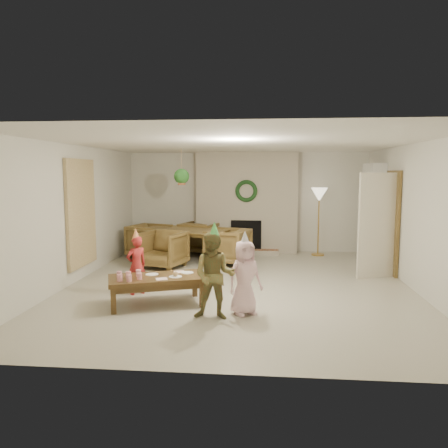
# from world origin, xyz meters

# --- Properties ---
(floor) EXTENTS (7.00, 7.00, 0.00)m
(floor) POSITION_xyz_m (0.00, 0.00, 0.00)
(floor) COLOR #B7B29E
(floor) RESTS_ON ground
(ceiling) EXTENTS (7.00, 7.00, 0.00)m
(ceiling) POSITION_xyz_m (0.00, 0.00, 2.50)
(ceiling) COLOR white
(ceiling) RESTS_ON wall_back
(wall_back) EXTENTS (7.00, 0.00, 7.00)m
(wall_back) POSITION_xyz_m (0.00, 3.50, 1.25)
(wall_back) COLOR silver
(wall_back) RESTS_ON floor
(wall_front) EXTENTS (7.00, 0.00, 7.00)m
(wall_front) POSITION_xyz_m (0.00, -3.50, 1.25)
(wall_front) COLOR silver
(wall_front) RESTS_ON floor
(wall_left) EXTENTS (0.00, 7.00, 7.00)m
(wall_left) POSITION_xyz_m (-3.00, 0.00, 1.25)
(wall_left) COLOR silver
(wall_left) RESTS_ON floor
(wall_right) EXTENTS (0.00, 7.00, 7.00)m
(wall_right) POSITION_xyz_m (3.00, 0.00, 1.25)
(wall_right) COLOR silver
(wall_right) RESTS_ON floor
(fireplace_mass) EXTENTS (2.50, 0.40, 2.50)m
(fireplace_mass) POSITION_xyz_m (0.00, 3.30, 1.25)
(fireplace_mass) COLOR #501C15
(fireplace_mass) RESTS_ON floor
(fireplace_hearth) EXTENTS (1.60, 0.30, 0.12)m
(fireplace_hearth) POSITION_xyz_m (0.00, 2.95, 0.06)
(fireplace_hearth) COLOR brown
(fireplace_hearth) RESTS_ON floor
(fireplace_firebox) EXTENTS (0.75, 0.12, 0.75)m
(fireplace_firebox) POSITION_xyz_m (0.00, 3.12, 0.45)
(fireplace_firebox) COLOR black
(fireplace_firebox) RESTS_ON floor
(fireplace_wreath) EXTENTS (0.54, 0.10, 0.54)m
(fireplace_wreath) POSITION_xyz_m (0.00, 3.07, 1.55)
(fireplace_wreath) COLOR #143717
(fireplace_wreath) RESTS_ON fireplace_mass
(floor_lamp_base) EXTENTS (0.31, 0.31, 0.03)m
(floor_lamp_base) POSITION_xyz_m (1.75, 3.00, 0.02)
(floor_lamp_base) COLOR gold
(floor_lamp_base) RESTS_ON floor
(floor_lamp_post) EXTENTS (0.03, 0.03, 1.47)m
(floor_lamp_post) POSITION_xyz_m (1.75, 3.00, 0.76)
(floor_lamp_post) COLOR gold
(floor_lamp_post) RESTS_ON floor
(floor_lamp_shade) EXTENTS (0.39, 0.39, 0.33)m
(floor_lamp_shade) POSITION_xyz_m (1.75, 3.00, 1.47)
(floor_lamp_shade) COLOR beige
(floor_lamp_shade) RESTS_ON floor_lamp_post
(bookshelf_carcass) EXTENTS (0.30, 1.00, 2.20)m
(bookshelf_carcass) POSITION_xyz_m (2.84, 2.30, 1.10)
(bookshelf_carcass) COLOR white
(bookshelf_carcass) RESTS_ON floor
(bookshelf_shelf_a) EXTENTS (0.30, 0.92, 0.03)m
(bookshelf_shelf_a) POSITION_xyz_m (2.82, 2.30, 0.45)
(bookshelf_shelf_a) COLOR white
(bookshelf_shelf_a) RESTS_ON bookshelf_carcass
(bookshelf_shelf_b) EXTENTS (0.30, 0.92, 0.03)m
(bookshelf_shelf_b) POSITION_xyz_m (2.82, 2.30, 0.85)
(bookshelf_shelf_b) COLOR white
(bookshelf_shelf_b) RESTS_ON bookshelf_carcass
(bookshelf_shelf_c) EXTENTS (0.30, 0.92, 0.03)m
(bookshelf_shelf_c) POSITION_xyz_m (2.82, 2.30, 1.25)
(bookshelf_shelf_c) COLOR white
(bookshelf_shelf_c) RESTS_ON bookshelf_carcass
(bookshelf_shelf_d) EXTENTS (0.30, 0.92, 0.03)m
(bookshelf_shelf_d) POSITION_xyz_m (2.82, 2.30, 1.65)
(bookshelf_shelf_d) COLOR white
(bookshelf_shelf_d) RESTS_ON bookshelf_carcass
(books_row_lower) EXTENTS (0.20, 0.40, 0.24)m
(books_row_lower) POSITION_xyz_m (2.80, 2.15, 0.59)
(books_row_lower) COLOR #A71E24
(books_row_lower) RESTS_ON bookshelf_shelf_a
(books_row_mid) EXTENTS (0.20, 0.44, 0.24)m
(books_row_mid) POSITION_xyz_m (2.80, 2.35, 0.99)
(books_row_mid) COLOR #255F88
(books_row_mid) RESTS_ON bookshelf_shelf_b
(books_row_upper) EXTENTS (0.20, 0.36, 0.22)m
(books_row_upper) POSITION_xyz_m (2.80, 2.20, 1.38)
(books_row_upper) COLOR #AA7824
(books_row_upper) RESTS_ON bookshelf_shelf_c
(door_frame) EXTENTS (0.05, 0.86, 2.04)m
(door_frame) POSITION_xyz_m (2.96, 1.20, 1.02)
(door_frame) COLOR brown
(door_frame) RESTS_ON floor
(door_leaf) EXTENTS (0.77, 0.32, 2.00)m
(door_leaf) POSITION_xyz_m (2.58, 0.82, 1.00)
(door_leaf) COLOR beige
(door_leaf) RESTS_ON floor
(curtain_panel) EXTENTS (0.06, 1.20, 2.00)m
(curtain_panel) POSITION_xyz_m (-2.96, 0.20, 1.25)
(curtain_panel) COLOR beige
(curtain_panel) RESTS_ON wall_left
(dining_table) EXTENTS (2.27, 1.69, 0.71)m
(dining_table) POSITION_xyz_m (-1.41, 2.13, 0.36)
(dining_table) COLOR brown
(dining_table) RESTS_ON floor
(dining_chair_near) EXTENTS (1.06, 1.08, 0.79)m
(dining_chair_near) POSITION_xyz_m (-1.68, 1.28, 0.39)
(dining_chair_near) COLOR brown
(dining_chair_near) RESTS_ON floor
(dining_chair_far) EXTENTS (1.06, 1.08, 0.79)m
(dining_chair_far) POSITION_xyz_m (-1.14, 2.98, 0.39)
(dining_chair_far) COLOR brown
(dining_chair_far) RESTS_ON floor
(dining_chair_left) EXTENTS (1.08, 1.06, 0.79)m
(dining_chair_left) POSITION_xyz_m (-2.26, 2.40, 0.39)
(dining_chair_left) COLOR brown
(dining_chair_left) RESTS_ON floor
(dining_chair_right) EXTENTS (1.08, 1.06, 0.79)m
(dining_chair_right) POSITION_xyz_m (-0.35, 1.79, 0.39)
(dining_chair_right) COLOR brown
(dining_chair_right) RESTS_ON floor
(hanging_plant_cord) EXTENTS (0.01, 0.01, 0.70)m
(hanging_plant_cord) POSITION_xyz_m (-1.30, 1.50, 2.15)
(hanging_plant_cord) COLOR tan
(hanging_plant_cord) RESTS_ON ceiling
(hanging_plant_pot) EXTENTS (0.16, 0.16, 0.12)m
(hanging_plant_pot) POSITION_xyz_m (-1.30, 1.50, 1.80)
(hanging_plant_pot) COLOR brown
(hanging_plant_pot) RESTS_ON hanging_plant_cord
(hanging_plant_foliage) EXTENTS (0.32, 0.32, 0.32)m
(hanging_plant_foliage) POSITION_xyz_m (-1.30, 1.50, 1.92)
(hanging_plant_foliage) COLOR #1E541C
(hanging_plant_foliage) RESTS_ON hanging_plant_pot
(coffee_table_top) EXTENTS (1.58, 1.16, 0.07)m
(coffee_table_top) POSITION_xyz_m (-1.18, -1.27, 0.40)
(coffee_table_top) COLOR #523A1B
(coffee_table_top) RESTS_ON floor
(coffee_table_apron) EXTENTS (1.44, 1.02, 0.09)m
(coffee_table_apron) POSITION_xyz_m (-1.18, -1.27, 0.33)
(coffee_table_apron) COLOR #523A1B
(coffee_table_apron) RESTS_ON floor
(coffee_leg_fl) EXTENTS (0.10, 0.10, 0.37)m
(coffee_leg_fl) POSITION_xyz_m (-1.68, -1.76, 0.19)
(coffee_leg_fl) COLOR #523A1B
(coffee_leg_fl) RESTS_ON floor
(coffee_leg_fr) EXTENTS (0.10, 0.10, 0.37)m
(coffee_leg_fr) POSITION_xyz_m (-0.47, -1.32, 0.19)
(coffee_leg_fr) COLOR #523A1B
(coffee_leg_fr) RESTS_ON floor
(coffee_leg_bl) EXTENTS (0.10, 0.10, 0.37)m
(coffee_leg_bl) POSITION_xyz_m (-1.88, -1.22, 0.19)
(coffee_leg_bl) COLOR #523A1B
(coffee_leg_bl) RESTS_ON floor
(coffee_leg_br) EXTENTS (0.10, 0.10, 0.37)m
(coffee_leg_br) POSITION_xyz_m (-0.67, -0.78, 0.19)
(coffee_leg_br) COLOR #523A1B
(coffee_leg_br) RESTS_ON floor
(cup_a) EXTENTS (0.10, 0.10, 0.10)m
(cup_a) POSITION_xyz_m (-1.63, -1.61, 0.49)
(cup_a) COLOR white
(cup_a) RESTS_ON coffee_table_top
(cup_b) EXTENTS (0.10, 0.10, 0.10)m
(cup_b) POSITION_xyz_m (-1.71, -1.41, 0.49)
(cup_b) COLOR white
(cup_b) RESTS_ON coffee_table_top
(cup_c) EXTENTS (0.10, 0.10, 0.10)m
(cup_c) POSITION_xyz_m (-1.49, -1.62, 0.49)
(cup_c) COLOR white
(cup_c) RESTS_ON coffee_table_top
(cup_d) EXTENTS (0.10, 0.10, 0.10)m
(cup_d) POSITION_xyz_m (-1.57, -1.41, 0.49)
(cup_d) COLOR white
(cup_d) RESTS_ON coffee_table_top
(cup_e) EXTENTS (0.10, 0.10, 0.10)m
(cup_e) POSITION_xyz_m (-1.38, -1.48, 0.49)
(cup_e) COLOR white
(cup_e) RESTS_ON coffee_table_top
(cup_f) EXTENTS (0.10, 0.10, 0.10)m
(cup_f) POSITION_xyz_m (-1.45, -1.28, 0.49)
(cup_f) COLOR white
(cup_f) RESTS_ON coffee_table_top
(plate_a) EXTENTS (0.25, 0.25, 0.01)m
(plate_a) POSITION_xyz_m (-1.27, -1.17, 0.44)
(plate_a) COLOR white
(plate_a) RESTS_ON coffee_table_top
(plate_b) EXTENTS (0.25, 0.25, 0.01)m
(plate_b) POSITION_xyz_m (-0.88, -1.28, 0.44)
(plate_b) COLOR white
(plate_b) RESTS_ON coffee_table_top
(plate_c) EXTENTS (0.25, 0.25, 0.01)m
(plate_c) POSITION_xyz_m (-0.75, -1.00, 0.44)
(plate_c) COLOR white
(plate_c) RESTS_ON coffee_table_top
(food_scoop) EXTENTS (0.10, 0.10, 0.08)m
(food_scoop) POSITION_xyz_m (-0.88, -1.28, 0.48)
(food_scoop) COLOR tan
(food_scoop) RESTS_ON plate_b
(napkin_left) EXTENTS (0.21, 0.21, 0.01)m
(napkin_left) POSITION_xyz_m (-1.06, -1.44, 0.44)
(napkin_left) COLOR #FFBCBB
(napkin_left) RESTS_ON coffee_table_top
(napkin_right) EXTENTS (0.21, 0.21, 0.01)m
(napkin_right) POSITION_xyz_m (-0.88, -0.95, 0.44)
(napkin_right) COLOR #FFBCBB
(napkin_right) RESTS_ON coffee_table_top
(child_red) EXTENTS (0.42, 0.41, 0.97)m
(child_red) POSITION_xyz_m (-1.64, -0.74, 0.49)
(child_red) COLOR #A62423
(child_red) RESTS_ON floor
(party_hat_red) EXTENTS (0.18, 0.18, 0.18)m
(party_hat_red) POSITION_xyz_m (-1.64, -0.74, 1.01)
(party_hat_red) COLOR #E4C64C
(party_hat_red) RESTS_ON child_red
(child_plaid) EXTENTS (0.61, 0.48, 1.21)m
(child_plaid) POSITION_xyz_m (-0.22, -1.83, 0.60)
(child_plaid) COLOR #995729
(child_plaid) RESTS_ON floor
(party_hat_plaid) EXTENTS (0.19, 0.19, 0.20)m
(party_hat_plaid) POSITION_xyz_m (-0.22, -1.83, 1.25)
(party_hat_plaid) COLOR #4EB851
(party_hat_plaid) RESTS_ON child_plaid
(child_pink) EXTENTS (0.62, 0.56, 1.06)m
(child_pink) POSITION_xyz_m (0.18, -1.60, 0.53)
(child_pink) COLOR #FCCAD5
(child_pink) RESTS_ON floor
(party_hat_pink) EXTENTS (0.18, 0.18, 0.19)m
(party_hat_pink) POSITION_xyz_m (0.18, -1.60, 1.10)
(party_hat_pink) COLOR silver
(party_hat_pink) RESTS_ON child_pink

